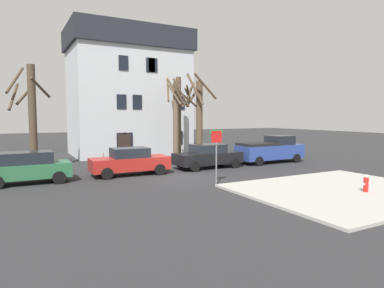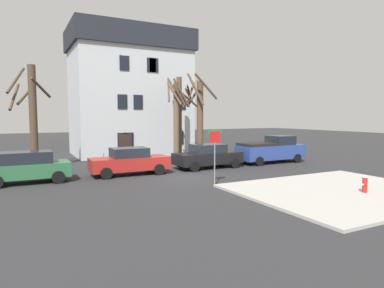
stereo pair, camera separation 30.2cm
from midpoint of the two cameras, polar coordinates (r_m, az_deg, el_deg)
name	(u,v)px [view 2 (the right image)]	position (r m, az deg, el deg)	size (l,w,h in m)	color
ground_plane	(179,176)	(20.22, -1.74, -5.51)	(120.00, 120.00, 0.00)	#2D2D30
sidewalk_slab	(341,191)	(17.63, 24.49, -7.28)	(9.50, 7.76, 0.12)	#B7B5AD
building_main	(130,92)	(32.71, -10.23, 8.66)	(10.79, 7.41, 11.53)	silver
tree_bare_near	(32,114)	(24.15, -25.22, 4.57)	(2.66, 2.65, 6.90)	#4C3D2D
tree_bare_mid	(177,119)	(26.41, -2.31, 4.21)	(1.71, 1.16, 6.44)	brown
tree_bare_far	(180,114)	(27.97, -1.79, 5.10)	(2.86, 2.88, 6.83)	brown
tree_bare_end	(199,116)	(27.57, 1.59, 4.81)	(2.37, 2.41, 7.03)	brown
car_green_wagon	(27,167)	(20.05, -25.83, -3.50)	(4.28, 2.01, 1.71)	#2D6B42
car_red_sedan	(129,161)	(20.94, -10.17, -2.90)	(4.76, 2.04, 1.67)	#AD231E
car_black_sedan	(208,156)	(23.31, 3.08, -2.06)	(4.81, 2.23, 1.66)	black
pickup_truck_blue	(271,150)	(26.67, 13.57, -0.96)	(5.48, 2.20, 2.07)	#2D4799
fire_hydrant	(365,183)	(17.43, 27.72, -5.93)	(0.42, 0.22, 0.81)	red
street_sign_pole	(215,147)	(17.23, 4.39, -0.53)	(0.76, 0.07, 2.90)	slate
bicycle_leaning	(107,162)	(24.44, -13.95, -2.98)	(1.72, 0.45, 1.03)	black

